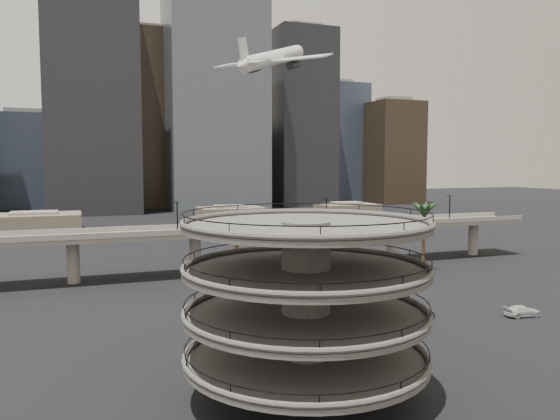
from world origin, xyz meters
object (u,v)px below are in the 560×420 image
object	(u,v)px
overpass	(249,234)
car_c	(523,311)
airborne_jet	(273,59)
car_a	(284,326)
parking_ramp	(306,292)
car_b	(416,312)

from	to	relation	value
overpass	car_c	size ratio (longest dim) A/B	25.08
overpass	airborne_jet	bearing A→B (deg)	57.09
airborne_jet	car_a	xyz separation A→B (m)	(-19.11, -57.54, -44.69)
overpass	airborne_jet	world-z (taller)	airborne_jet
parking_ramp	car_a	world-z (taller)	parking_ramp
parking_ramp	car_b	bearing A→B (deg)	37.23
car_b	car_c	xyz separation A→B (m)	(14.46, -4.64, -0.07)
parking_ramp	airborne_jet	xyz separation A→B (m)	(24.22, 76.34, 35.68)
parking_ramp	car_c	distance (m)	42.53
airborne_jet	car_b	bearing A→B (deg)	-131.30
car_a	car_b	world-z (taller)	car_a
overpass	car_a	size ratio (longest dim) A/B	26.97
airborne_jet	car_b	distance (m)	72.92
airborne_jet	car_a	size ratio (longest dim) A/B	5.43
airborne_jet	car_c	size ratio (longest dim) A/B	5.05
airborne_jet	car_b	size ratio (longest dim) A/B	5.26
parking_ramp	car_a	xyz separation A→B (m)	(5.12, 18.80, -9.01)
overpass	parking_ramp	bearing A→B (deg)	-102.43
parking_ramp	car_a	distance (m)	21.47
airborne_jet	parking_ramp	bearing A→B (deg)	-149.31
car_b	car_c	world-z (taller)	car_b
overpass	car_c	distance (m)	52.36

